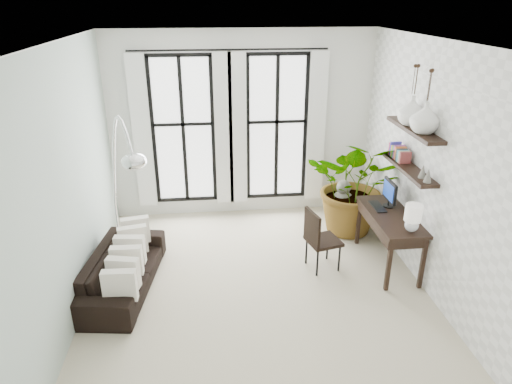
{
  "coord_description": "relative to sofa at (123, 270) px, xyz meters",
  "views": [
    {
      "loc": [
        -0.57,
        -5.12,
        3.65
      ],
      "look_at": [
        0.01,
        0.3,
        1.31
      ],
      "focal_mm": 32.0,
      "sensor_mm": 36.0,
      "label": 1
    }
  ],
  "objects": [
    {
      "name": "floor",
      "position": [
        1.8,
        -0.25,
        -0.28
      ],
      "size": [
        5.0,
        5.0,
        0.0
      ],
      "primitive_type": "plane",
      "color": "beige",
      "rests_on": "ground"
    },
    {
      "name": "ceiling",
      "position": [
        1.8,
        -0.25,
        2.92
      ],
      "size": [
        5.0,
        5.0,
        0.0
      ],
      "primitive_type": "plane",
      "color": "white",
      "rests_on": "wall_back"
    },
    {
      "name": "wall_left",
      "position": [
        -0.45,
        -0.25,
        1.32
      ],
      "size": [
        0.0,
        5.0,
        5.0
      ],
      "primitive_type": "plane",
      "rotation": [
        1.57,
        0.0,
        1.57
      ],
      "color": "#AABEB3",
      "rests_on": "floor"
    },
    {
      "name": "wall_right",
      "position": [
        4.05,
        -0.25,
        1.32
      ],
      "size": [
        0.0,
        5.0,
        5.0
      ],
      "primitive_type": "plane",
      "rotation": [
        1.57,
        0.0,
        -1.57
      ],
      "color": "white",
      "rests_on": "floor"
    },
    {
      "name": "wall_back",
      "position": [
        1.8,
        2.25,
        1.32
      ],
      "size": [
        4.5,
        0.0,
        4.5
      ],
      "primitive_type": "plane",
      "rotation": [
        1.57,
        0.0,
        0.0
      ],
      "color": "white",
      "rests_on": "floor"
    },
    {
      "name": "windows",
      "position": [
        1.6,
        2.18,
        1.28
      ],
      "size": [
        3.26,
        0.13,
        2.65
      ],
      "color": "white",
      "rests_on": "wall_back"
    },
    {
      "name": "wall_shelves",
      "position": [
        3.91,
        0.22,
        1.45
      ],
      "size": [
        0.25,
        1.3,
        0.6
      ],
      "color": "black",
      "rests_on": "wall_right"
    },
    {
      "name": "sofa",
      "position": [
        0.0,
        0.0,
        0.0
      ],
      "size": [
        1.0,
        1.98,
        0.55
      ],
      "primitive_type": "imported",
      "rotation": [
        0.0,
        0.0,
        1.43
      ],
      "color": "black",
      "rests_on": "floor"
    },
    {
      "name": "throw_pillows",
      "position": [
        0.1,
        0.0,
        0.22
      ],
      "size": [
        0.4,
        1.52,
        0.4
      ],
      "color": "silver",
      "rests_on": "sofa"
    },
    {
      "name": "plant",
      "position": [
        3.57,
        1.27,
        0.56
      ],
      "size": [
        1.91,
        1.8,
        1.67
      ],
      "primitive_type": "imported",
      "rotation": [
        0.0,
        0.0,
        -0.42
      ],
      "color": "#2D7228",
      "rests_on": "floor"
    },
    {
      "name": "desk",
      "position": [
        3.74,
        0.14,
        0.48
      ],
      "size": [
        0.58,
        1.38,
        1.21
      ],
      "color": "black",
      "rests_on": "floor"
    },
    {
      "name": "desk_chair",
      "position": [
        2.71,
        0.18,
        0.25
      ],
      "size": [
        0.53,
        0.53,
        0.92
      ],
      "rotation": [
        0.0,
        0.0,
        0.25
      ],
      "color": "black",
      "rests_on": "floor"
    },
    {
      "name": "arc_lamp",
      "position": [
        0.11,
        0.27,
        1.47
      ],
      "size": [
        0.73,
        0.79,
        2.32
      ],
      "color": "silver",
      "rests_on": "floor"
    },
    {
      "name": "buddha",
      "position": [
        3.42,
        1.42,
        0.08
      ],
      "size": [
        0.48,
        0.48,
        0.86
      ],
      "color": "gray",
      "rests_on": "floor"
    },
    {
      "name": "vase_a",
      "position": [
        3.91,
        -0.06,
        1.99
      ],
      "size": [
        0.37,
        0.37,
        0.38
      ],
      "primitive_type": "imported",
      "color": "white",
      "rests_on": "shelf_upper"
    },
    {
      "name": "vase_b",
      "position": [
        3.91,
        0.34,
        1.99
      ],
      "size": [
        0.37,
        0.37,
        0.38
      ],
      "primitive_type": "imported",
      "color": "white",
      "rests_on": "shelf_upper"
    }
  ]
}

